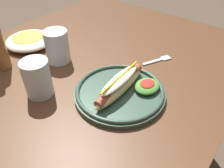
{
  "coord_description": "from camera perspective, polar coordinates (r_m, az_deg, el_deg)",
  "views": [
    {
      "loc": [
        -0.45,
        -0.5,
        1.22
      ],
      "look_at": [
        -0.01,
        -0.16,
        0.77
      ],
      "focal_mm": 37.17,
      "sensor_mm": 36.0,
      "label": 1
    }
  ],
  "objects": [
    {
      "name": "side_bowl",
      "position": [
        1.03,
        -19.75,
        10.18
      ],
      "size": [
        0.19,
        0.19,
        0.05
      ],
      "color": "silver",
      "rests_on": "dining_table"
    },
    {
      "name": "dining_table",
      "position": [
        0.88,
        -7.55,
        -1.81
      ],
      "size": [
        1.33,
        0.99,
        0.74
      ],
      "color": "#51331E",
      "rests_on": "ground_plane"
    },
    {
      "name": "fork",
      "position": [
        0.9,
        11.43,
        5.8
      ],
      "size": [
        0.12,
        0.07,
        0.0
      ],
      "rotation": [
        0.0,
        0.0,
        -0.46
      ],
      "color": "silver",
      "rests_on": "dining_table"
    },
    {
      "name": "extra_cup",
      "position": [
        0.73,
        -17.9,
        1.35
      ],
      "size": [
        0.08,
        0.08,
        0.12
      ],
      "primitive_type": "cylinder",
      "color": "silver",
      "rests_on": "dining_table"
    },
    {
      "name": "water_cup",
      "position": [
        0.87,
        -13.35,
        9.0
      ],
      "size": [
        0.09,
        0.09,
        0.12
      ],
      "primitive_type": "cylinder",
      "color": "silver",
      "rests_on": "dining_table"
    },
    {
      "name": "hot_dog_plate",
      "position": [
        0.71,
        2.29,
        -1.45
      ],
      "size": [
        0.28,
        0.28,
        0.08
      ],
      "color": "#334C3D",
      "rests_on": "dining_table"
    }
  ]
}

